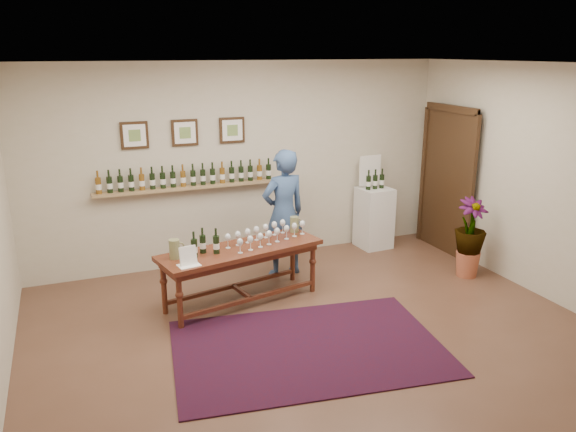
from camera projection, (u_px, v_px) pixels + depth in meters
name	position (u px, v px, depth m)	size (l,w,h in m)	color
ground	(316.00, 333.00, 6.04)	(6.00, 6.00, 0.00)	#543525
room_shell	(396.00, 180.00, 8.13)	(6.00, 6.00, 6.00)	beige
rug	(308.00, 347.00, 5.74)	(2.71, 1.81, 0.01)	#410B15
tasting_table	(241.00, 256.00, 6.63)	(2.05, 1.02, 0.70)	#491B12
table_glasses	(263.00, 235.00, 6.76)	(1.33, 0.31, 0.18)	white
table_bottles	(204.00, 240.00, 6.35)	(0.31, 0.17, 0.33)	black
pitcher_left	(174.00, 249.00, 6.23)	(0.14, 0.14, 0.22)	olive
pitcher_right	(294.00, 224.00, 7.14)	(0.13, 0.13, 0.20)	olive
menu_card	(188.00, 256.00, 6.04)	(0.23, 0.17, 0.21)	white
display_pedestal	(374.00, 218.00, 8.59)	(0.46, 0.46, 0.93)	white
pedestal_bottles	(375.00, 179.00, 8.39)	(0.29, 0.08, 0.29)	black
info_sign	(370.00, 170.00, 8.49)	(0.37, 0.02, 0.51)	white
potted_plant	(470.00, 238.00, 7.43)	(0.49, 0.49, 0.93)	#B0583A
person	(284.00, 213.00, 7.41)	(0.62, 0.41, 1.71)	#324C77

